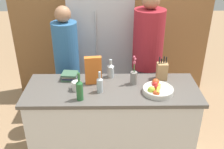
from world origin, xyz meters
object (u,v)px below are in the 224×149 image
object	(u,v)px
knife_block	(162,71)
person_at_sink	(67,63)
fruit_bowl	(157,89)
bottle_oil	(111,70)
book_stack	(70,76)
flower_vase	(134,76)
refrigerator	(102,47)
coffee_mug	(76,86)
bottle_wine	(80,89)
cereal_box	(93,70)
person_in_blue	(147,56)
bottle_vinegar	(100,84)

from	to	relation	value
knife_block	person_at_sink	bearing A→B (deg)	159.59
fruit_bowl	bottle_oil	bearing A→B (deg)	143.51
knife_block	book_stack	world-z (taller)	knife_block
knife_block	flower_vase	world-z (taller)	flower_vase
flower_vase	bottle_oil	world-z (taller)	flower_vase
refrigerator	coffee_mug	bearing A→B (deg)	-101.07
book_stack	bottle_wine	size ratio (longest dim) A/B	0.65
cereal_box	bottle_wine	world-z (taller)	cereal_box
person_in_blue	coffee_mug	bearing A→B (deg)	-163.41
book_stack	person_in_blue	distance (m)	1.01
flower_vase	coffee_mug	xyz separation A→B (m)	(-0.61, -0.12, -0.04)
bottle_vinegar	person_in_blue	world-z (taller)	person_in_blue
fruit_bowl	coffee_mug	world-z (taller)	fruit_bowl
bottle_oil	coffee_mug	bearing A→B (deg)	-141.42
bottle_oil	person_in_blue	xyz separation A→B (m)	(0.46, 0.37, 0.01)
fruit_bowl	book_stack	xyz separation A→B (m)	(-0.93, 0.30, 0.00)
coffee_mug	bottle_vinegar	world-z (taller)	bottle_vinegar
book_stack	person_in_blue	xyz separation A→B (m)	(0.92, 0.42, 0.06)
cereal_box	bottle_wine	size ratio (longest dim) A/B	1.06
bottle_wine	person_in_blue	distance (m)	1.14
fruit_bowl	book_stack	bearing A→B (deg)	162.11
knife_block	book_stack	distance (m)	1.03
cereal_box	bottle_vinegar	bearing A→B (deg)	-67.70
knife_block	person_in_blue	world-z (taller)	person_in_blue
coffee_mug	flower_vase	bearing A→B (deg)	11.55
person_at_sink	person_in_blue	xyz separation A→B (m)	(1.01, 0.01, 0.09)
coffee_mug	bottle_oil	xyz separation A→B (m)	(0.36, 0.29, 0.03)
knife_block	coffee_mug	size ratio (longest dim) A/B	2.43
coffee_mug	book_stack	distance (m)	0.26
flower_vase	cereal_box	xyz separation A→B (m)	(-0.44, 0.02, 0.06)
knife_block	bottle_oil	distance (m)	0.57
cereal_box	book_stack	world-z (taller)	cereal_box
book_stack	bottle_oil	bearing A→B (deg)	6.24
knife_block	book_stack	xyz separation A→B (m)	(-1.03, 0.01, -0.06)
person_at_sink	bottle_vinegar	bearing A→B (deg)	-78.04
refrigerator	bottle_oil	world-z (taller)	refrigerator
bottle_vinegar	person_at_sink	size ratio (longest dim) A/B	0.14
flower_vase	book_stack	xyz separation A→B (m)	(-0.71, 0.11, -0.06)
cereal_box	coffee_mug	size ratio (longest dim) A/B	2.75
person_at_sink	cereal_box	bearing A→B (deg)	-74.83
cereal_box	bottle_wine	bearing A→B (deg)	-109.62
refrigerator	book_stack	bearing A→B (deg)	-108.93
bottle_oil	person_at_sink	xyz separation A→B (m)	(-0.55, 0.36, -0.07)
flower_vase	bottle_oil	size ratio (longest dim) A/B	1.54
fruit_bowl	person_in_blue	world-z (taller)	person_in_blue
refrigerator	coffee_mug	distance (m)	1.23
bottle_wine	bottle_vinegar	bearing A→B (deg)	36.76
refrigerator	bottle_oil	distance (m)	0.93
cereal_box	person_in_blue	distance (m)	0.83
knife_block	flower_vase	xyz separation A→B (m)	(-0.32, -0.11, -0.01)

